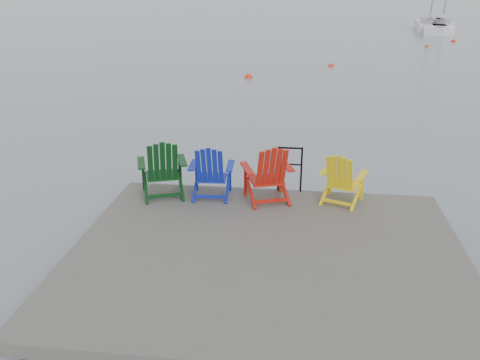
# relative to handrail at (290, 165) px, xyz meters

# --- Properties ---
(ground) EXTENTS (400.00, 400.00, 0.00)m
(ground) POSITION_rel_handrail_xyz_m (-0.25, -2.45, -1.04)
(ground) COLOR slate
(ground) RESTS_ON ground
(dock) EXTENTS (6.00, 5.00, 1.40)m
(dock) POSITION_rel_handrail_xyz_m (-0.25, -2.45, -0.69)
(dock) COLOR #322F2C
(dock) RESTS_ON ground
(handrail) EXTENTS (0.48, 0.04, 0.90)m
(handrail) POSITION_rel_handrail_xyz_m (0.00, 0.00, 0.00)
(handrail) COLOR black
(handrail) RESTS_ON dock
(chair_green) EXTENTS (1.08, 1.03, 1.14)m
(chair_green) POSITION_rel_handrail_xyz_m (-2.37, -0.55, 0.03)
(chair_green) COLOR #093411
(chair_green) RESTS_ON dock
(chair_blue) EXTENTS (0.86, 0.80, 1.04)m
(chair_blue) POSITION_rel_handrail_xyz_m (-1.46, -0.49, -0.02)
(chair_blue) COLOR #0F21A4
(chair_blue) RESTS_ON dock
(chair_red) EXTENTS (1.06, 1.01, 1.11)m
(chair_red) POSITION_rel_handrail_xyz_m (-0.38, -0.55, 0.02)
(chair_red) COLOR #B9190D
(chair_red) RESTS_ON dock
(chair_yellow) EXTENTS (0.94, 0.90, 0.98)m
(chair_yellow) POSITION_rel_handrail_xyz_m (0.96, -0.47, -0.05)
(chair_yellow) COLOR yellow
(chair_yellow) RESTS_ON dock
(sailboat_near) EXTENTS (3.23, 7.38, 10.04)m
(sailboat_near) POSITION_rel_handrail_xyz_m (12.98, 42.45, -0.69)
(sailboat_near) COLOR white
(sailboat_near) RESTS_ON ground
(sailboat_mid) EXTENTS (3.60, 9.29, 12.41)m
(sailboat_mid) POSITION_rel_handrail_xyz_m (12.01, 43.31, -0.69)
(sailboat_mid) COLOR silver
(sailboat_mid) RESTS_ON ground
(buoy_a) EXTENTS (0.39, 0.39, 0.39)m
(buoy_a) POSITION_rel_handrail_xyz_m (-2.47, 15.46, -1.04)
(buoy_a) COLOR #F2330E
(buoy_a) RESTS_ON ground
(buoy_b) EXTENTS (0.33, 0.33, 0.33)m
(buoy_b) POSITION_rel_handrail_xyz_m (1.70, 19.63, -1.04)
(buoy_b) COLOR red
(buoy_b) RESTS_ON ground
(buoy_c) EXTENTS (0.38, 0.38, 0.38)m
(buoy_c) POSITION_rel_handrail_xyz_m (11.81, 33.66, -1.04)
(buoy_c) COLOR red
(buoy_c) RESTS_ON ground
(buoy_d) EXTENTS (0.31, 0.31, 0.31)m
(buoy_d) POSITION_rel_handrail_xyz_m (8.97, 29.82, -1.04)
(buoy_d) COLOR #D0460C
(buoy_d) RESTS_ON ground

